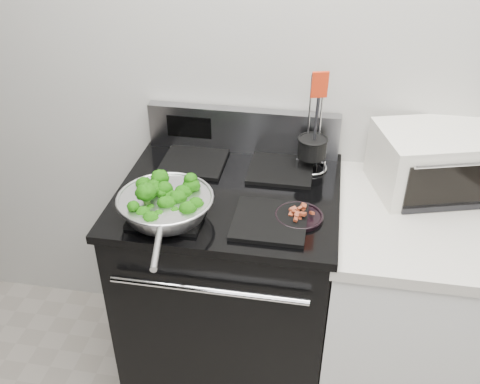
% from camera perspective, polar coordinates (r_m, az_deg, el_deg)
% --- Properties ---
extents(back_wall, '(4.00, 0.02, 2.70)m').
position_cam_1_polar(back_wall, '(2.02, 9.18, 14.19)').
color(back_wall, '#BAB8B0').
rests_on(back_wall, ground).
extents(gas_range, '(0.79, 0.69, 1.13)m').
position_cam_1_polar(gas_range, '(2.20, -1.06, -9.93)').
color(gas_range, black).
rests_on(gas_range, floor).
extents(counter, '(0.62, 0.68, 0.92)m').
position_cam_1_polar(counter, '(2.23, 16.93, -12.13)').
color(counter, white).
rests_on(counter, floor).
extents(skillet, '(0.32, 0.50, 0.07)m').
position_cam_1_polar(skillet, '(1.76, -7.94, -1.37)').
color(skillet, silver).
rests_on(skillet, gas_range).
extents(broccoli_pile, '(0.25, 0.25, 0.09)m').
position_cam_1_polar(broccoli_pile, '(1.76, -7.98, -0.82)').
color(broccoli_pile, '#0A3404').
rests_on(broccoli_pile, skillet).
extents(bacon_plate, '(0.16, 0.16, 0.04)m').
position_cam_1_polar(bacon_plate, '(1.78, 6.32, -2.32)').
color(bacon_plate, black).
rests_on(bacon_plate, gas_range).
extents(utensil_holder, '(0.13, 0.13, 0.39)m').
position_cam_1_polar(utensil_holder, '(2.03, 7.66, 4.18)').
color(utensil_holder, silver).
rests_on(utensil_holder, gas_range).
extents(toaster_oven, '(0.47, 0.40, 0.23)m').
position_cam_1_polar(toaster_oven, '(2.05, 19.95, 3.10)').
color(toaster_oven, white).
rests_on(toaster_oven, counter).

